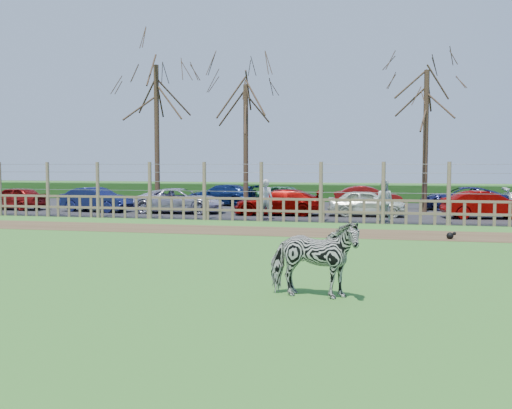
% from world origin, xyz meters
% --- Properties ---
extents(ground, '(120.00, 120.00, 0.00)m').
position_xyz_m(ground, '(0.00, 0.00, 0.00)').
color(ground, '#609F3D').
rests_on(ground, ground).
extents(dirt_strip, '(34.00, 2.80, 0.01)m').
position_xyz_m(dirt_strip, '(0.00, 4.50, 0.01)').
color(dirt_strip, brown).
rests_on(dirt_strip, ground).
extents(asphalt, '(44.00, 13.00, 0.04)m').
position_xyz_m(asphalt, '(0.00, 14.50, 0.02)').
color(asphalt, '#232326').
rests_on(asphalt, ground).
extents(hedge, '(46.00, 2.00, 1.10)m').
position_xyz_m(hedge, '(0.00, 21.50, 0.55)').
color(hedge, '#1E4716').
rests_on(hedge, ground).
extents(fence, '(30.16, 0.16, 2.50)m').
position_xyz_m(fence, '(0.00, 8.00, 0.80)').
color(fence, brown).
rests_on(fence, ground).
extents(tree_left, '(4.80, 4.80, 7.88)m').
position_xyz_m(tree_left, '(-6.50, 12.50, 5.62)').
color(tree_left, '#3D2B1E').
rests_on(tree_left, ground).
extents(tree_mid, '(4.80, 4.80, 6.83)m').
position_xyz_m(tree_mid, '(-2.00, 13.50, 4.87)').
color(tree_mid, '#3D2B1E').
rests_on(tree_mid, ground).
extents(tree_right, '(4.80, 4.80, 7.35)m').
position_xyz_m(tree_right, '(7.00, 14.00, 5.24)').
color(tree_right, '#3D2B1E').
rests_on(tree_right, ground).
extents(zebra, '(1.73, 0.88, 1.42)m').
position_xyz_m(zebra, '(3.80, -5.32, 0.71)').
color(zebra, gray).
rests_on(zebra, ground).
extents(visitor_a, '(0.65, 0.44, 1.72)m').
position_xyz_m(visitor_a, '(0.07, 8.57, 0.90)').
color(visitor_a, '#BAB8CA').
rests_on(visitor_a, asphalt).
extents(visitor_b, '(0.90, 0.73, 1.72)m').
position_xyz_m(visitor_b, '(5.01, 8.49, 0.90)').
color(visitor_b, silver).
rests_on(visitor_b, asphalt).
extents(crow, '(0.30, 0.22, 0.25)m').
position_xyz_m(crow, '(7.11, 3.65, 0.12)').
color(crow, black).
rests_on(crow, ground).
extents(car_0, '(3.60, 1.63, 1.20)m').
position_xyz_m(car_0, '(-13.80, 10.83, 0.64)').
color(car_0, maroon).
rests_on(car_0, asphalt).
extents(car_1, '(3.78, 1.76, 1.20)m').
position_xyz_m(car_1, '(-8.99, 10.64, 0.64)').
color(car_1, '#151B4F').
rests_on(car_1, asphalt).
extents(car_2, '(4.33, 2.01, 1.20)m').
position_xyz_m(car_2, '(-4.61, 10.76, 0.64)').
color(car_2, '#B1AFC7').
rests_on(car_2, asphalt).
extents(car_3, '(4.24, 1.96, 1.20)m').
position_xyz_m(car_3, '(0.24, 10.67, 0.64)').
color(car_3, '#840604').
rests_on(car_3, asphalt).
extents(car_4, '(3.56, 1.52, 1.20)m').
position_xyz_m(car_4, '(4.30, 10.91, 0.64)').
color(car_4, silver).
rests_on(car_4, asphalt).
extents(car_5, '(3.78, 1.76, 1.20)m').
position_xyz_m(car_5, '(9.37, 10.93, 0.64)').
color(car_5, '#850504').
rests_on(car_5, asphalt).
extents(car_9, '(4.31, 2.17, 1.20)m').
position_xyz_m(car_9, '(-4.13, 16.27, 0.64)').
color(car_9, navy).
rests_on(car_9, asphalt).
extents(car_10, '(3.56, 1.51, 1.20)m').
position_xyz_m(car_10, '(-0.26, 16.31, 0.64)').
color(car_10, '#225633').
rests_on(car_10, asphalt).
extents(car_11, '(3.73, 1.56, 1.20)m').
position_xyz_m(car_11, '(4.20, 15.69, 0.64)').
color(car_11, maroon).
rests_on(car_11, asphalt).
extents(car_12, '(4.33, 2.02, 1.20)m').
position_xyz_m(car_12, '(9.00, 15.72, 0.64)').
color(car_12, '#181D51').
rests_on(car_12, asphalt).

